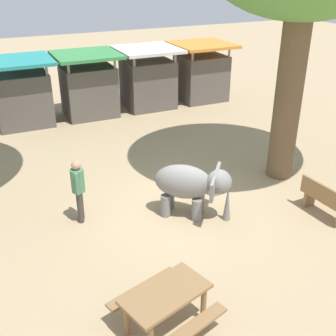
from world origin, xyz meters
TOP-DOWN VIEW (x-y plane):
  - ground_plane at (0.00, 0.00)m, footprint 60.00×60.00m
  - elephant at (0.00, -0.22)m, footprint 1.84×1.76m
  - person_handler at (-2.56, 0.69)m, footprint 0.32×0.49m
  - wooden_bench at (2.99, -1.67)m, footprint 0.49×1.42m
  - picnic_table_near at (-2.07, -3.25)m, footprint 1.86×1.84m
  - market_stall_teal at (-2.80, 8.32)m, footprint 2.50×2.50m
  - market_stall_green at (-0.20, 8.32)m, footprint 2.50×2.50m
  - market_stall_white at (2.40, 8.32)m, footprint 2.50×2.50m
  - market_stall_orange at (5.00, 8.32)m, footprint 2.50×2.50m
  - feed_bucket at (1.10, 0.45)m, footprint 0.36×0.36m

SIDE VIEW (x-z plane):
  - ground_plane at x=0.00m, z-range 0.00..0.00m
  - feed_bucket at x=1.10m, z-range 0.00..0.32m
  - wooden_bench at x=2.99m, z-range 0.03..0.91m
  - picnic_table_near at x=-2.07m, z-range 0.20..0.98m
  - elephant at x=0.00m, z-range 0.19..1.53m
  - person_handler at x=-2.56m, z-range 0.14..1.76m
  - market_stall_teal at x=-2.80m, z-range -0.12..2.40m
  - market_stall_green at x=-0.20m, z-range -0.12..2.40m
  - market_stall_white at x=2.40m, z-range -0.12..2.40m
  - market_stall_orange at x=5.00m, z-range -0.12..2.40m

